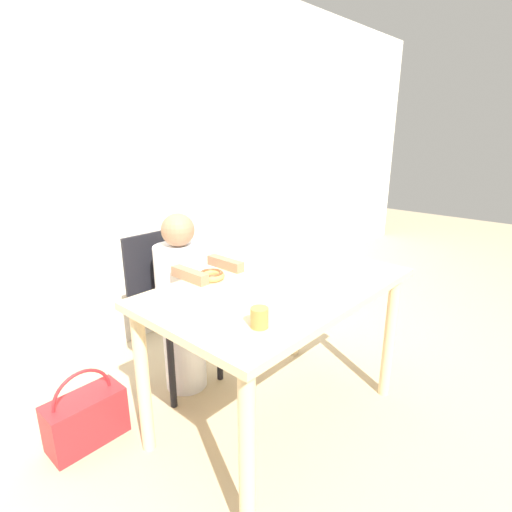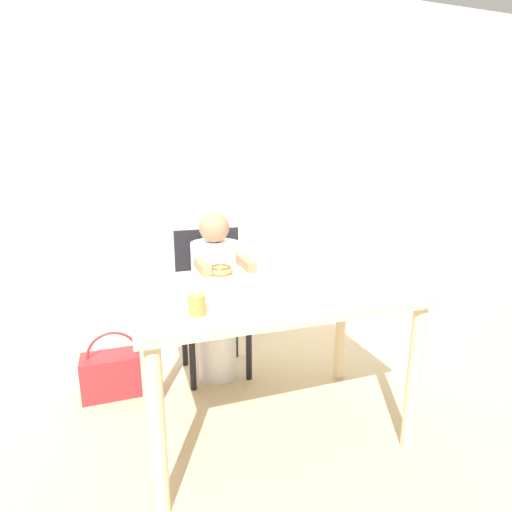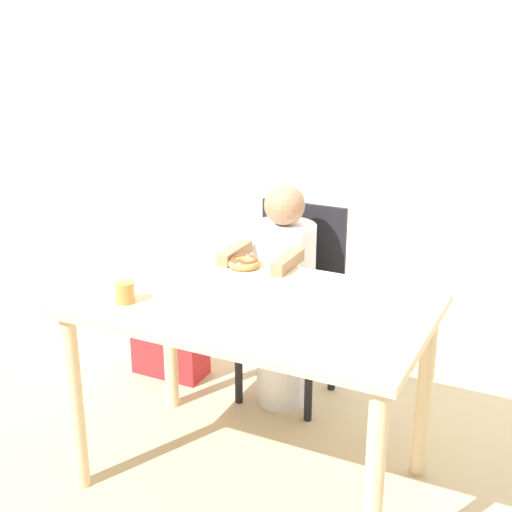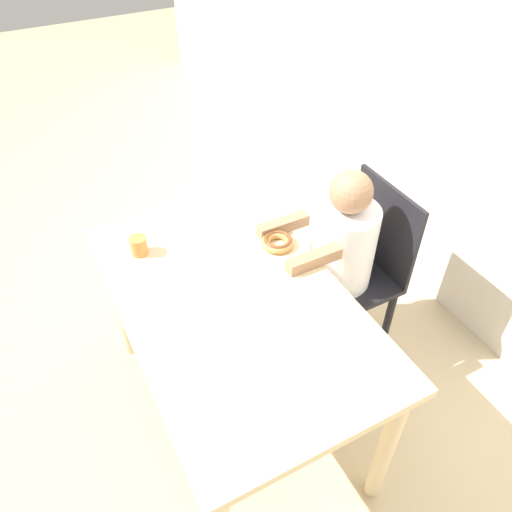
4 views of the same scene
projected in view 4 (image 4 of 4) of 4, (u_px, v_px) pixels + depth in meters
ground_plane at (238, 411)px, 2.26m from camera, size 12.00×12.00×0.00m
dining_table at (234, 318)px, 1.83m from camera, size 1.25×0.76×0.75m
chair at (357, 270)px, 2.27m from camera, size 0.41×0.36×0.89m
child_figure at (338, 272)px, 2.21m from camera, size 0.28×0.48×1.02m
donut at (278, 242)px, 1.96m from camera, size 0.13×0.13×0.04m
napkin at (221, 287)px, 1.80m from camera, size 0.35×0.35×0.00m
handbag at (271, 256)px, 2.85m from camera, size 0.35×0.17×0.38m
cup at (139, 246)px, 1.91m from camera, size 0.07×0.07×0.07m
plate at (220, 283)px, 1.81m from camera, size 0.16×0.16×0.01m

